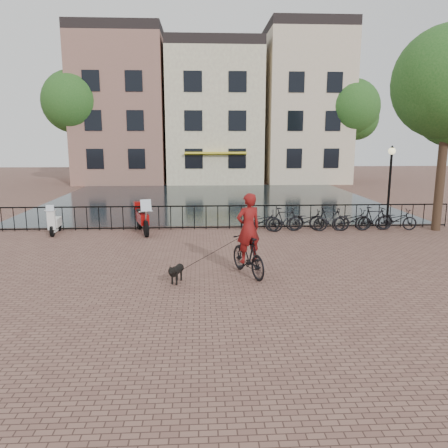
{
  "coord_description": "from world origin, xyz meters",
  "views": [
    {
      "loc": [
        -0.7,
        -10.27,
        3.81
      ],
      "look_at": [
        0.0,
        3.0,
        1.2
      ],
      "focal_mm": 35.0,
      "sensor_mm": 36.0,
      "label": 1
    }
  ],
  "objects_px": {
    "dog": "(177,273)",
    "motorcycle": "(142,214)",
    "lamp_post": "(390,173)",
    "cyclist": "(248,239)",
    "scooter": "(55,218)"
  },
  "relations": [
    {
      "from": "cyclist",
      "to": "motorcycle",
      "type": "bearing_deg",
      "value": -78.43
    },
    {
      "from": "dog",
      "to": "motorcycle",
      "type": "distance_m",
      "value": 6.63
    },
    {
      "from": "lamp_post",
      "to": "dog",
      "type": "height_order",
      "value": "lamp_post"
    },
    {
      "from": "motorcycle",
      "to": "scooter",
      "type": "xyz_separation_m",
      "value": [
        -3.51,
        0.02,
        -0.11
      ]
    },
    {
      "from": "lamp_post",
      "to": "cyclist",
      "type": "relative_size",
      "value": 1.26
    },
    {
      "from": "lamp_post",
      "to": "dog",
      "type": "relative_size",
      "value": 4.09
    },
    {
      "from": "lamp_post",
      "to": "scooter",
      "type": "xyz_separation_m",
      "value": [
        -13.82,
        -0.2,
        -1.73
      ]
    },
    {
      "from": "dog",
      "to": "motorcycle",
      "type": "relative_size",
      "value": 0.38
    },
    {
      "from": "scooter",
      "to": "cyclist",
      "type": "bearing_deg",
      "value": -43.29
    },
    {
      "from": "scooter",
      "to": "dog",
      "type": "bearing_deg",
      "value": -54.95
    },
    {
      "from": "cyclist",
      "to": "scooter",
      "type": "distance_m",
      "value": 9.3
    },
    {
      "from": "dog",
      "to": "scooter",
      "type": "relative_size",
      "value": 0.59
    },
    {
      "from": "lamp_post",
      "to": "scooter",
      "type": "height_order",
      "value": "lamp_post"
    },
    {
      "from": "motorcycle",
      "to": "scooter",
      "type": "relative_size",
      "value": 1.54
    },
    {
      "from": "lamp_post",
      "to": "motorcycle",
      "type": "height_order",
      "value": "lamp_post"
    }
  ]
}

